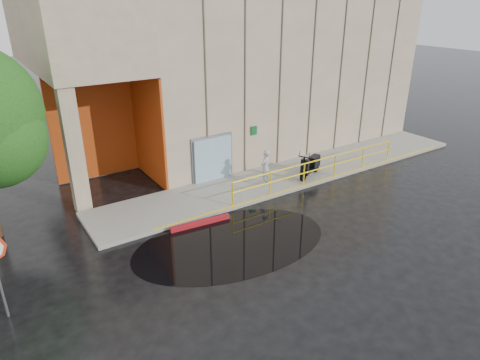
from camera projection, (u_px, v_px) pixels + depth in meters
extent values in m
plane|color=black|center=(291.00, 239.00, 15.28)|extent=(120.00, 120.00, 0.00)
cube|color=gray|center=(296.00, 173.00, 20.72)|extent=(20.00, 3.00, 0.15)
cube|color=gray|center=(254.00, 69.00, 25.14)|extent=(16.00, 10.00, 8.00)
cube|color=gray|center=(71.00, 32.00, 19.10)|extent=(4.00, 10.00, 3.00)
cube|color=gray|center=(74.00, 152.00, 16.36)|extent=(0.60, 0.60, 5.00)
cube|color=#B03A10|center=(93.00, 126.00, 19.55)|extent=(3.80, 0.15, 4.90)
cube|color=#B03A10|center=(148.00, 128.00, 19.19)|extent=(0.10, 3.50, 4.90)
cube|color=#94BCCA|center=(213.00, 159.00, 19.43)|extent=(1.90, 0.10, 2.00)
cube|color=slate|center=(212.00, 159.00, 19.49)|extent=(2.10, 0.06, 2.20)
cube|color=#0B5124|center=(254.00, 131.00, 20.26)|extent=(0.32, 0.04, 0.42)
cylinder|color=yellow|center=(321.00, 160.00, 19.38)|extent=(9.50, 0.06, 0.06)
cylinder|color=yellow|center=(320.00, 169.00, 19.56)|extent=(9.50, 0.06, 0.06)
imported|color=#9C9CA1|center=(266.00, 167.00, 19.01)|extent=(0.71, 0.62, 1.63)
cylinder|color=black|center=(303.00, 175.00, 19.56)|extent=(0.53, 0.30, 0.53)
cylinder|color=black|center=(316.00, 167.00, 20.57)|extent=(0.53, 0.30, 0.53)
cylinder|color=slate|center=(0.00, 283.00, 11.16)|extent=(0.07, 0.07, 2.19)
cube|color=maroon|center=(200.00, 223.00, 16.16)|extent=(2.41, 0.39, 0.18)
cube|color=black|center=(231.00, 242.00, 15.06)|extent=(7.53, 5.12, 0.01)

